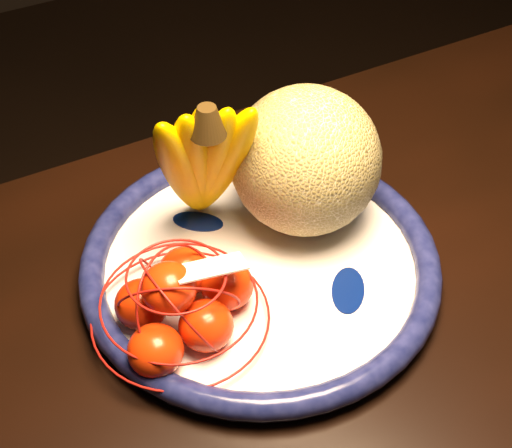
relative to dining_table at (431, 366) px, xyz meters
name	(u,v)px	position (x,y,z in m)	size (l,w,h in m)	color
dining_table	(431,366)	(0.00, 0.00, 0.00)	(1.47, 0.88, 0.73)	black
fruit_bowl	(260,265)	(-0.14, 0.15, 0.09)	(0.40, 0.40, 0.03)	white
cantaloupe	(306,161)	(-0.06, 0.20, 0.18)	(0.17, 0.17, 0.17)	olive
banana_bunch	(202,157)	(-0.17, 0.23, 0.20)	(0.14, 0.14, 0.22)	#F0BA00
mandarin_bag	(181,304)	(-0.25, 0.11, 0.12)	(0.23, 0.23, 0.12)	#EC2800
price_tag	(210,268)	(-0.22, 0.10, 0.17)	(0.07, 0.03, 0.00)	white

